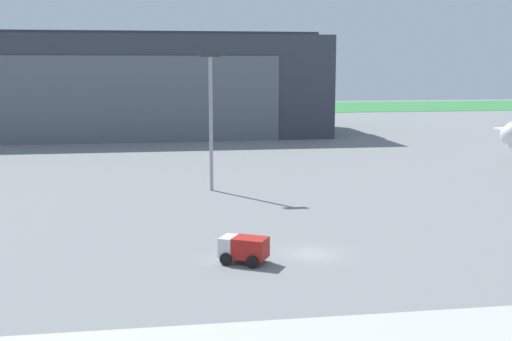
{
  "coord_description": "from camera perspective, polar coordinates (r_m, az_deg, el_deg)",
  "views": [
    {
      "loc": [
        -12.66,
        -50.97,
        15.18
      ],
      "look_at": [
        -1.68,
        17.9,
        4.06
      ],
      "focal_mm": 46.9,
      "sensor_mm": 36.0,
      "label": 1
    }
  ],
  "objects": [
    {
      "name": "maintenance_hangar",
      "position": [
        151.22,
        -13.53,
        7.09
      ],
      "size": [
        97.75,
        37.92,
        22.22
      ],
      "color": "#383D47",
      "rests_on": "ground_plane"
    },
    {
      "name": "ground_plane",
      "position": [
        54.67,
        4.73,
        -7.09
      ],
      "size": [
        440.0,
        440.0,
        0.0
      ],
      "primitive_type": "plane",
      "color": "slate"
    },
    {
      "name": "baggage_tug",
      "position": [
        51.75,
        -1.03,
        -6.63
      ],
      "size": [
        4.06,
        3.55,
        2.05
      ],
      "color": "silver",
      "rests_on": "ground_plane"
    },
    {
      "name": "apron_light_mast",
      "position": [
        80.22,
        -3.87,
        5.34
      ],
      "size": [
        2.4,
        0.5,
        16.83
      ],
      "color": "#99999E",
      "rests_on": "ground_plane"
    },
    {
      "name": "grass_field_strip",
      "position": [
        233.7,
        -5.96,
        5.3
      ],
      "size": [
        440.0,
        56.0,
        0.08
      ],
      "primitive_type": "cube",
      "color": "#337E3F",
      "rests_on": "ground_plane"
    }
  ]
}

